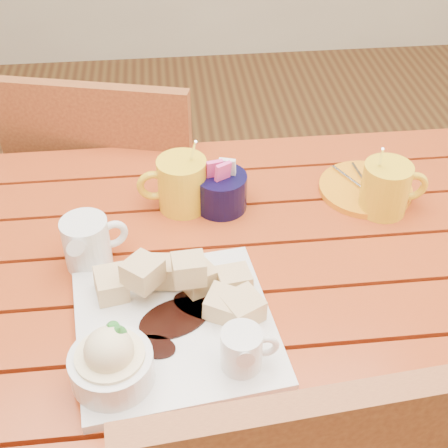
{
  "coord_description": "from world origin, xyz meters",
  "views": [
    {
      "loc": [
        -0.03,
        -0.74,
        1.45
      ],
      "look_at": [
        0.06,
        0.03,
        0.82
      ],
      "focal_mm": 50.0,
      "sensor_mm": 36.0,
      "label": 1
    }
  ],
  "objects": [
    {
      "name": "coffee_mug_right",
      "position": [
        0.36,
        0.13,
        0.8
      ],
      "size": [
        0.12,
        0.09,
        0.14
      ],
      "rotation": [
        0.0,
        0.0,
        0.01
      ],
      "color": "yellow",
      "rests_on": "table"
    },
    {
      "name": "chair_far",
      "position": [
        -0.15,
        0.53,
        0.49
      ],
      "size": [
        0.51,
        0.51,
        0.88
      ],
      "rotation": [
        0.0,
        0.0,
        2.89
      ],
      "color": "brown",
      "rests_on": "ground"
    },
    {
      "name": "sugar_caddy",
      "position": [
        0.07,
        0.17,
        0.79
      ],
      "size": [
        0.09,
        0.09,
        0.1
      ],
      "color": "black",
      "rests_on": "table"
    },
    {
      "name": "orange_saucer",
      "position": [
        0.35,
        0.19,
        0.76
      ],
      "size": [
        0.18,
        0.18,
        0.02
      ],
      "rotation": [
        0.0,
        0.0,
        0.25
      ],
      "color": "orange",
      "rests_on": "table"
    },
    {
      "name": "table",
      "position": [
        0.0,
        0.0,
        0.64
      ],
      "size": [
        1.2,
        0.79,
        0.75
      ],
      "color": "#993513",
      "rests_on": "ground"
    },
    {
      "name": "coffee_mug_left",
      "position": [
        -0.01,
        0.18,
        0.8
      ],
      "size": [
        0.13,
        0.09,
        0.15
      ],
      "rotation": [
        0.0,
        0.0,
        -0.01
      ],
      "color": "yellow",
      "rests_on": "table"
    },
    {
      "name": "cream_pitcher",
      "position": [
        -0.16,
        0.04,
        0.8
      ],
      "size": [
        0.11,
        0.09,
        0.09
      ],
      "rotation": [
        0.0,
        0.0,
        0.36
      ],
      "color": "white",
      "rests_on": "table"
    },
    {
      "name": "dessert_plate",
      "position": [
        -0.05,
        -0.14,
        0.78
      ],
      "size": [
        0.32,
        0.32,
        0.11
      ],
      "rotation": [
        0.0,
        0.0,
        0.12
      ],
      "color": "white",
      "rests_on": "table"
    }
  ]
}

